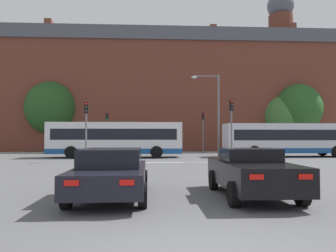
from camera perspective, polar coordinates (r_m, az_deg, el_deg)
name	(u,v)px	position (r m, az deg, el deg)	size (l,w,h in m)	color
stop_line_strip	(160,162)	(22.40, -1.32, -6.36)	(8.18, 0.30, 0.01)	silver
far_pavement	(157,152)	(36.74, -2.01, -4.62)	(69.08, 2.50, 0.01)	#A09B91
brick_civic_building	(173,94)	(46.23, 0.89, 5.63)	(44.79, 13.25, 22.58)	brown
car_saloon_left	(112,172)	(9.64, -9.81, -7.95)	(2.08, 4.75, 1.40)	black
car_roadster_right	(251,172)	(9.96, 14.32, -7.79)	(1.98, 4.41, 1.40)	black
bus_crossing_lead	(116,139)	(28.23, -9.09, -2.21)	(11.16, 2.72, 2.96)	silver
bus_crossing_trailing	(290,139)	(30.96, 20.45, -2.14)	(11.61, 2.67, 2.91)	silver
traffic_light_far_left	(107,126)	(36.38, -10.60, -0.05)	(0.26, 0.31, 4.33)	slate
traffic_light_near_left	(86,121)	(23.84, -14.07, 0.77)	(0.26, 0.31, 4.22)	slate
traffic_light_near_right	(231,120)	(23.99, 10.99, 1.04)	(0.26, 0.31, 4.43)	slate
traffic_light_far_right	(203,126)	(36.35, 6.13, 0.05)	(0.26, 0.31, 4.45)	slate
street_lamp_junction	(214,106)	(29.18, 7.93, 3.47)	(2.50, 0.36, 7.26)	slate
pedestrian_waiting	(105,144)	(36.54, -10.99, -3.17)	(0.44, 0.44, 1.58)	#333851
tree_by_building	(282,117)	(43.28, 19.32, 1.49)	(5.09, 5.09, 6.90)	#4C3823
tree_kerbside	(298,109)	(43.67, 21.71, 2.83)	(5.83, 5.83, 8.32)	#4C3823
tree_distant	(51,108)	(41.79, -19.69, 2.96)	(6.08, 6.08, 8.40)	#4C3823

